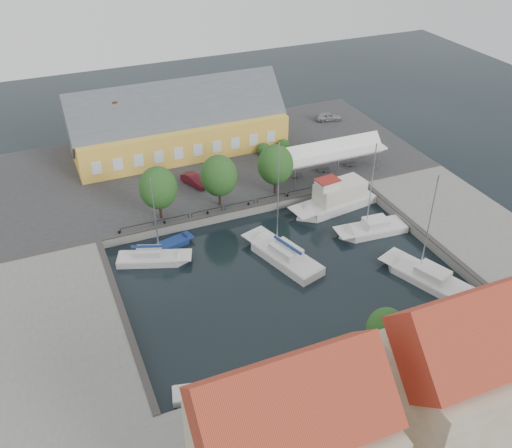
{
  "coord_description": "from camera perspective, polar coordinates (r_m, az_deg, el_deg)",
  "views": [
    {
      "loc": [
        -20.19,
        -41.67,
        35.53
      ],
      "look_at": [
        0.0,
        6.0,
        1.5
      ],
      "focal_mm": 40.0,
      "sensor_mm": 36.0,
      "label": 1
    }
  ],
  "objects": [
    {
      "name": "ground",
      "position": [
        58.36,
        2.3,
        -4.21
      ],
      "size": [
        140.0,
        140.0,
        0.0
      ],
      "primitive_type": "plane",
      "color": "black",
      "rests_on": "ground"
    },
    {
      "name": "north_quay",
      "position": [
        76.27,
        -5.01,
        5.84
      ],
      "size": [
        56.0,
        26.0,
        1.0
      ],
      "primitive_type": "cube",
      "color": "#2D2D30",
      "rests_on": "ground"
    },
    {
      "name": "west_quay",
      "position": [
        52.95,
        -19.21,
        -10.44
      ],
      "size": [
        12.0,
        24.0,
        1.0
      ],
      "primitive_type": "cube",
      "color": "slate",
      "rests_on": "ground"
    },
    {
      "name": "east_quay",
      "position": [
        67.68,
        20.21,
        -0.14
      ],
      "size": [
        12.0,
        24.0,
        1.0
      ],
      "primitive_type": "cube",
      "color": "slate",
      "rests_on": "ground"
    },
    {
      "name": "south_bank",
      "position": [
        45.41,
        14.16,
        -18.61
      ],
      "size": [
        56.0,
        14.0,
        1.0
      ],
      "primitive_type": "cube",
      "color": "slate",
      "rests_on": "ground"
    },
    {
      "name": "quay_edge_fittings",
      "position": [
        61.25,
        0.47,
        -0.93
      ],
      "size": [
        56.0,
        24.72,
        0.4
      ],
      "color": "#383533",
      "rests_on": "north_quay"
    },
    {
      "name": "warehouse",
      "position": [
        78.62,
        -8.24,
        9.67
      ],
      "size": [
        28.56,
        14.0,
        9.55
      ],
      "color": "gold",
      "rests_on": "north_quay"
    },
    {
      "name": "tent_canopy",
      "position": [
        73.06,
        7.59,
        7.17
      ],
      "size": [
        14.0,
        4.0,
        2.83
      ],
      "color": "white",
      "rests_on": "north_quay"
    },
    {
      "name": "quay_trees",
      "position": [
        64.43,
        -3.73,
        4.83
      ],
      "size": [
        18.2,
        4.2,
        6.3
      ],
      "color": "black",
      "rests_on": "north_quay"
    },
    {
      "name": "car_silver",
      "position": [
        88.75,
        7.27,
        10.61
      ],
      "size": [
        4.05,
        2.37,
        1.3
      ],
      "primitive_type": "imported",
      "rotation": [
        0.0,
        0.0,
        1.34
      ],
      "color": "#95989C",
      "rests_on": "north_quay"
    },
    {
      "name": "car_red",
      "position": [
        70.47,
        -6.17,
        4.39
      ],
      "size": [
        2.83,
        4.25,
        1.32
      ],
      "primitive_type": "imported",
      "rotation": [
        0.0,
        0.0,
        0.39
      ],
      "color": "#57141E",
      "rests_on": "north_quay"
    },
    {
      "name": "center_sailboat",
      "position": [
        59.05,
        2.74,
        -3.28
      ],
      "size": [
        5.7,
        10.26,
        13.53
      ],
      "color": "silver",
      "rests_on": "ground"
    },
    {
      "name": "trawler",
      "position": [
        67.8,
        7.97,
        2.37
      ],
      "size": [
        11.17,
        4.65,
        5.0
      ],
      "color": "silver",
      "rests_on": "ground"
    },
    {
      "name": "east_boat_a",
      "position": [
        64.48,
        11.54,
        -0.6
      ],
      "size": [
        8.34,
        3.33,
        11.56
      ],
      "color": "silver",
      "rests_on": "ground"
    },
    {
      "name": "east_boat_c",
      "position": [
        58.77,
        16.79,
        -5.25
      ],
      "size": [
        6.19,
        9.9,
        12.08
      ],
      "color": "silver",
      "rests_on": "ground"
    },
    {
      "name": "west_boat_a",
      "position": [
        59.69,
        -10.31,
        -3.52
      ],
      "size": [
        7.88,
        4.7,
        10.33
      ],
      "color": "silver",
      "rests_on": "ground"
    },
    {
      "name": "launch_sw",
      "position": [
        46.47,
        -5.62,
        -16.61
      ],
      "size": [
        4.74,
        2.69,
        0.98
      ],
      "color": "silver",
      "rests_on": "ground"
    },
    {
      "name": "launch_nw",
      "position": [
        61.96,
        -8.14,
        -1.96
      ],
      "size": [
        4.29,
        2.56,
        0.88
      ],
      "color": "navy",
      "rests_on": "ground"
    },
    {
      "name": "townhouses",
      "position": [
        41.37,
        19.26,
        -15.08
      ],
      "size": [
        36.3,
        8.5,
        12.0
      ],
      "color": "beige",
      "rests_on": "south_bank"
    }
  ]
}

